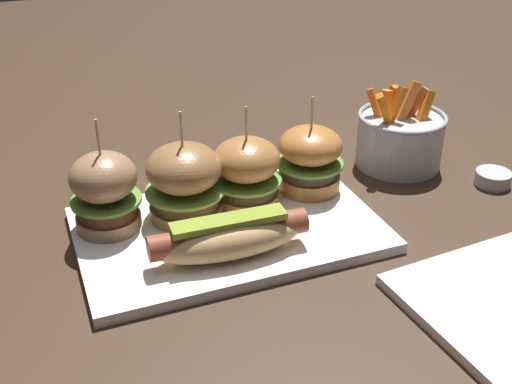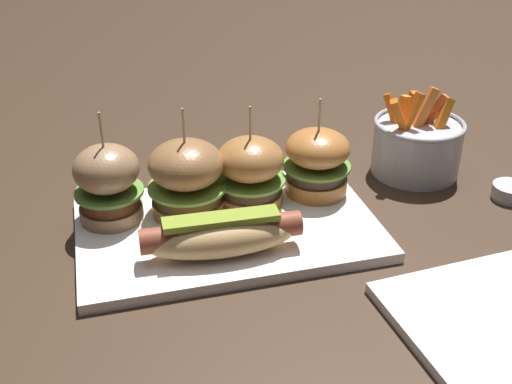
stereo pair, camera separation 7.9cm
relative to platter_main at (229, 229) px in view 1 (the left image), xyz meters
name	(u,v)px [view 1 (the left image)]	position (x,y,z in m)	size (l,w,h in m)	color
ground_plane	(229,234)	(0.00, 0.00, -0.01)	(3.00, 3.00, 0.00)	#382619
platter_main	(229,229)	(0.00, 0.00, 0.00)	(0.38, 0.24, 0.01)	white
hot_dog	(229,237)	(-0.02, -0.06, 0.03)	(0.19, 0.07, 0.05)	tan
slider_far_left	(105,191)	(-0.14, 0.05, 0.06)	(0.09, 0.09, 0.15)	#97714E
slider_center_left	(185,181)	(-0.04, 0.04, 0.06)	(0.10, 0.10, 0.14)	olive
slider_center_right	(247,171)	(0.04, 0.04, 0.05)	(0.09, 0.09, 0.14)	#A56C38
slider_far_right	(310,158)	(0.14, 0.05, 0.05)	(0.09, 0.09, 0.14)	#B36F34
fries_bucket	(400,138)	(0.31, 0.09, 0.04)	(0.13, 0.13, 0.13)	#B7BABF
sauce_ramekin	(493,178)	(0.40, -0.02, 0.00)	(0.05, 0.05, 0.02)	#B7BABF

